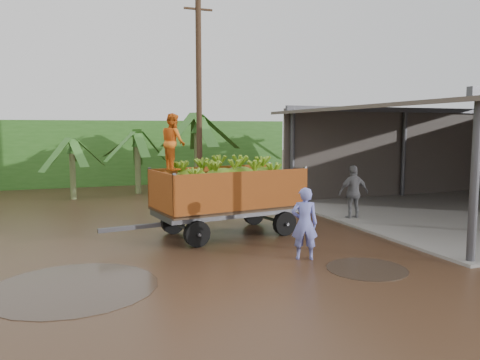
# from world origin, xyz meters

# --- Properties ---
(ground) EXTENTS (100.00, 100.00, 0.00)m
(ground) POSITION_xyz_m (0.00, 0.00, 0.00)
(ground) COLOR black
(ground) RESTS_ON ground
(hedge_north) EXTENTS (22.00, 3.00, 3.60)m
(hedge_north) POSITION_xyz_m (-2.00, 16.00, 1.80)
(hedge_north) COLOR #2D661E
(hedge_north) RESTS_ON ground
(banana_trailer) EXTENTS (6.05, 2.71, 3.60)m
(banana_trailer) POSITION_xyz_m (0.87, 1.15, 1.31)
(banana_trailer) COLOR #C55C1C
(banana_trailer) RESTS_ON ground
(man_blue) EXTENTS (0.76, 0.64, 1.77)m
(man_blue) POSITION_xyz_m (1.81, -1.99, 0.88)
(man_blue) COLOR #7076CC
(man_blue) RESTS_ON ground
(man_grey) EXTENTS (1.14, 0.52, 1.91)m
(man_grey) POSITION_xyz_m (5.70, 1.76, 0.96)
(man_grey) COLOR slate
(man_grey) RESTS_ON ground
(utility_pole) EXTENTS (1.20, 0.24, 8.68)m
(utility_pole) POSITION_xyz_m (1.72, 7.29, 4.40)
(utility_pole) COLOR #47301E
(utility_pole) RESTS_ON ground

